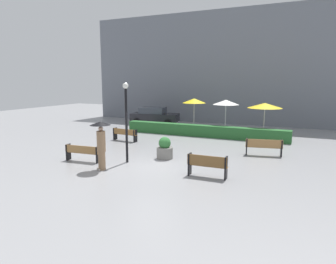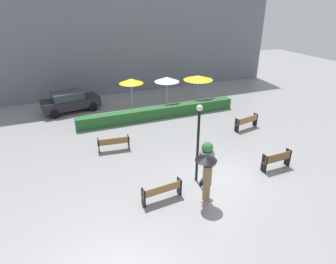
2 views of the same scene
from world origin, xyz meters
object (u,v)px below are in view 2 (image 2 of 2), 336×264
at_px(bench_far_left, 114,143).
at_px(parked_car, 70,101).
at_px(pedestrian_with_umbrella, 206,174).
at_px(lamp_post, 198,136).
at_px(bench_near_right, 277,159).
at_px(patio_umbrella_yellow, 131,81).
at_px(bench_near_left, 162,191).
at_px(patio_umbrella_yellow_far, 198,78).
at_px(planter_pot, 207,153).
at_px(bench_far_right, 247,121).
at_px(patio_umbrella_white, 167,79).

xyz_separation_m(bench_far_left, parked_car, (-1.66, 7.55, 0.33)).
height_order(pedestrian_with_umbrella, parked_car, pedestrian_with_umbrella).
bearing_deg(lamp_post, parked_car, 111.17).
height_order(bench_near_right, patio_umbrella_yellow, patio_umbrella_yellow).
bearing_deg(lamp_post, pedestrian_with_umbrella, -103.56).
relative_size(bench_near_left, patio_umbrella_yellow, 0.73).
bearing_deg(pedestrian_with_umbrella, patio_umbrella_yellow_far, 64.00).
distance_m(bench_near_left, lamp_post, 2.89).
bearing_deg(pedestrian_with_umbrella, lamp_post, 76.44).
bearing_deg(parked_car, bench_near_left, -78.56).
xyz_separation_m(planter_pot, lamp_post, (-1.36, -1.41, 1.87)).
height_order(bench_far_left, planter_pot, planter_pot).
height_order(bench_far_right, lamp_post, lamp_post).
bearing_deg(patio_umbrella_yellow, pedestrian_with_umbrella, -90.65).
bearing_deg(bench_near_left, patio_umbrella_white, 66.92).
distance_m(patio_umbrella_yellow, patio_umbrella_yellow_far, 5.39).
xyz_separation_m(patio_umbrella_yellow, patio_umbrella_white, (2.64, -0.53, -0.00)).
xyz_separation_m(bench_far_right, lamp_post, (-5.88, -4.10, 1.82)).
bearing_deg(planter_pot, patio_umbrella_yellow, 100.27).
bearing_deg(bench_far_right, patio_umbrella_yellow_far, 97.45).
distance_m(bench_near_right, pedestrian_with_umbrella, 4.77).
bearing_deg(patio_umbrella_white, bench_far_right, -58.08).
xyz_separation_m(bench_near_left, patio_umbrella_yellow, (1.83, 11.01, 1.89)).
xyz_separation_m(bench_near_right, parked_car, (-8.90, 12.64, 0.26)).
height_order(bench_near_left, bench_near_right, bench_near_right).
relative_size(planter_pot, parked_car, 0.25).
height_order(patio_umbrella_yellow_far, parked_car, patio_umbrella_yellow_far).
bearing_deg(parked_car, lamp_post, -68.83).
height_order(lamp_post, patio_umbrella_white, lamp_post).
xyz_separation_m(lamp_post, parked_car, (-4.65, 12.01, -1.54)).
bearing_deg(parked_car, planter_pot, -60.44).
bearing_deg(bench_far_right, lamp_post, -145.11).
bearing_deg(bench_far_right, parked_car, 143.10).
bearing_deg(patio_umbrella_yellow_far, parked_car, 167.10).
xyz_separation_m(bench_near_right, planter_pot, (-2.89, 2.04, -0.07)).
distance_m(pedestrian_with_umbrella, patio_umbrella_yellow, 11.78).
xyz_separation_m(bench_near_left, bench_far_left, (-0.93, 5.25, 0.00)).
bearing_deg(planter_pot, bench_far_left, 144.94).
distance_m(bench_near_left, bench_far_left, 5.33).
height_order(bench_far_left, patio_umbrella_yellow, patio_umbrella_yellow).
height_order(bench_near_left, parked_car, parked_car).
relative_size(bench_far_right, patio_umbrella_yellow_far, 0.79).
bearing_deg(planter_pot, patio_umbrella_white, 82.82).
height_order(bench_near_right, bench_far_left, bench_near_right).
height_order(bench_far_right, bench_far_left, bench_far_right).
distance_m(bench_far_left, lamp_post, 5.68).
height_order(lamp_post, parked_car, lamp_post).
xyz_separation_m(patio_umbrella_yellow, parked_car, (-4.42, 1.79, -1.56)).
bearing_deg(pedestrian_with_umbrella, bench_far_right, 42.01).
bearing_deg(bench_far_left, pedestrian_with_umbrella, -66.37).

